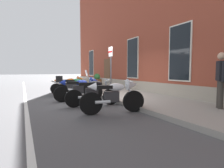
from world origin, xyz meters
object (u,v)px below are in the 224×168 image
at_px(motorcycle_orange_sport, 70,84).
at_px(motorcycle_white_sport, 115,95).
at_px(pedestrian_dark_jacket, 221,77).
at_px(barrel_planter, 97,83).
at_px(parking_sign, 111,64).
at_px(motorcycle_green_touring, 73,86).
at_px(motorcycle_blue_sport, 81,88).
at_px(motorcycle_black_naked, 94,93).

bearing_deg(motorcycle_orange_sport, motorcycle_white_sport, 0.29).
bearing_deg(pedestrian_dark_jacket, barrel_planter, -170.63).
height_order(motorcycle_orange_sport, pedestrian_dark_jacket, pedestrian_dark_jacket).
distance_m(motorcycle_white_sport, parking_sign, 3.23).
xyz_separation_m(motorcycle_green_touring, parking_sign, (1.22, 1.49, 1.09)).
bearing_deg(pedestrian_dark_jacket, motorcycle_blue_sport, -143.03).
bearing_deg(motorcycle_black_naked, motorcycle_orange_sport, 177.83).
bearing_deg(barrel_planter, motorcycle_green_touring, -50.56).
height_order(parking_sign, barrel_planter, parking_sign).
distance_m(motorcycle_orange_sport, barrel_planter, 1.74).
height_order(motorcycle_green_touring, pedestrian_dark_jacket, pedestrian_dark_jacket).
bearing_deg(motorcycle_blue_sport, motorcycle_orange_sport, 175.42).
bearing_deg(motorcycle_blue_sport, motorcycle_green_touring, 179.48).
xyz_separation_m(motorcycle_green_touring, pedestrian_dark_jacket, (5.45, 3.10, 0.55)).
xyz_separation_m(motorcycle_blue_sport, barrel_planter, (-2.90, 1.95, 0.01)).
height_order(motorcycle_orange_sport, motorcycle_black_naked, motorcycle_black_naked).
relative_size(parking_sign, barrel_planter, 2.33).
relative_size(motorcycle_black_naked, pedestrian_dark_jacket, 1.20).
bearing_deg(pedestrian_dark_jacket, parking_sign, -159.12).
xyz_separation_m(motorcycle_green_touring, motorcycle_black_naked, (2.64, 0.05, -0.07)).
relative_size(motorcycle_black_naked, barrel_planter, 2.07).
xyz_separation_m(motorcycle_orange_sport, motorcycle_blue_sport, (2.77, -0.22, 0.02)).
relative_size(motorcycle_blue_sport, barrel_planter, 2.17).
bearing_deg(motorcycle_green_touring, motorcycle_white_sport, 3.41).
distance_m(motorcycle_white_sport, pedestrian_dark_jacket, 3.26).
xyz_separation_m(pedestrian_dark_jacket, barrel_planter, (-7.04, -1.16, -0.54)).
bearing_deg(parking_sign, barrel_planter, 170.92).
distance_m(motorcycle_green_touring, pedestrian_dark_jacket, 6.29).
height_order(motorcycle_white_sport, barrel_planter, barrel_planter).
relative_size(motorcycle_white_sport, parking_sign, 0.88).
distance_m(motorcycle_green_touring, parking_sign, 2.21).
bearing_deg(pedestrian_dark_jacket, motorcycle_green_touring, -150.32).
relative_size(motorcycle_orange_sport, motorcycle_white_sport, 1.04).
distance_m(motorcycle_blue_sport, motorcycle_white_sport, 2.70).
relative_size(motorcycle_blue_sport, parking_sign, 0.93).
xyz_separation_m(motorcycle_blue_sport, motorcycle_white_sport, (2.68, 0.25, 0.01)).
height_order(motorcycle_black_naked, parking_sign, parking_sign).
bearing_deg(motorcycle_green_touring, barrel_planter, 129.44).
relative_size(motorcycle_orange_sport, motorcycle_black_naked, 1.02).
bearing_deg(motorcycle_black_naked, barrel_planter, 155.99).
xyz_separation_m(motorcycle_green_touring, motorcycle_white_sport, (3.99, 0.24, 0.01)).
distance_m(pedestrian_dark_jacket, parking_sign, 4.56).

